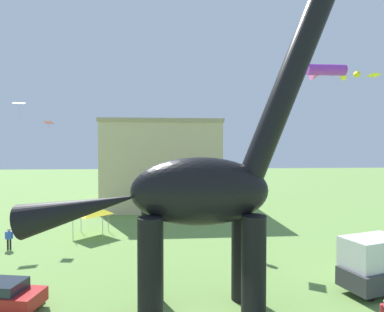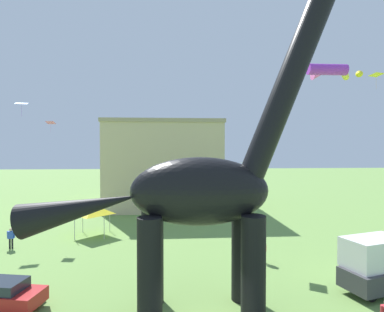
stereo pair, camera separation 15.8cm
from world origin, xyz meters
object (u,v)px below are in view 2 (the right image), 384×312
Objects in this scene: person_near_flyer at (263,250)px; kite_mid_left at (190,186)px; dinosaur_sculpture at (198,191)px; festival_canopy_tent at (93,209)px; kite_near_high at (242,162)px; kite_high_right at (348,75)px; kite_mid_center at (21,103)px; person_watching_child at (11,236)px; kite_far_left at (51,123)px; parked_sedan_left at (1,295)px; kite_trailing at (325,71)px; kite_near_low at (376,75)px.

kite_mid_left is at bearing -66.11° from person_near_flyer.
kite_mid_left is (0.84, 20.35, -2.12)m from dinosaur_sculpture.
kite_near_high is (13.24, -6.22, 4.80)m from festival_canopy_tent.
kite_high_right reaches higher than kite_mid_left.
kite_mid_center is 36.28m from kite_high_right.
kite_high_right is at bearing 33.92° from kite_near_high.
kite_mid_center is at bearing -174.33° from kite_mid_left.
dinosaur_sculpture is 28.41m from kite_high_right.
kite_far_left is at bearing 146.49° from person_watching_child.
kite_mid_left is at bearing 106.45° from kite_near_high.
parked_sedan_left is at bearing -119.64° from kite_mid_left.
kite_mid_center reaches higher than parked_sedan_left.
person_watching_child is 37.92m from kite_high_right.
kite_near_high is at bearing -26.82° from kite_far_left.
dinosaur_sculpture is 9.69m from kite_near_high.
kite_high_right is at bearing 58.52° from dinosaur_sculpture.
kite_mid_left is (-3.47, 11.75, -3.22)m from kite_near_high.
person_near_flyer is at bearing 31.03° from parked_sedan_left.
kite_mid_left is at bearing 94.13° from person_watching_child.
kite_trailing is at bearing -126.87° from kite_high_right.
kite_near_low is (26.85, -2.66, 12.84)m from festival_canopy_tent.
festival_canopy_tent is 2.70× the size of kite_far_left.
festival_canopy_tent is (-14.33, 8.24, 1.60)m from person_near_flyer.
kite_near_low is 0.54× the size of kite_high_right.
kite_far_left reaches higher than person_near_flyer.
kite_near_high is at bearing -165.33° from kite_near_low.
dinosaur_sculpture reaches higher than person_near_flyer.
kite_high_right is (27.78, 3.56, 14.37)m from festival_canopy_tent.
kite_mid_left is (-9.30, 13.58, -10.14)m from kite_trailing.
person_watching_child is 0.65× the size of kite_high_right.
festival_canopy_tent is 2.18× the size of kite_near_low.
kite_high_right is at bearing -133.18° from person_near_flyer.
person_near_flyer is 1.03× the size of kite_mid_center.
kite_mid_center is at bearing 156.71° from kite_trailing.
person_near_flyer is 14.14m from kite_trailing.
kite_near_low is 22.03m from kite_mid_left.
parked_sedan_left is 3.09× the size of kite_near_low.
kite_far_left is 26.72m from kite_trailing.
kite_near_high is (4.30, 8.61, 1.10)m from dinosaur_sculpture.
person_watching_child is at bearing -7.33° from person_near_flyer.
festival_canopy_tent is 11.34m from kite_mid_left.
dinosaur_sculpture is 5.96× the size of kite_trailing.
festival_canopy_tent is (5.91, 3.60, 1.49)m from person_watching_child.
kite_near_high is at bearing 162.52° from kite_trailing.
person_near_flyer is 0.54× the size of kite_trailing.
kite_near_high is at bearing -73.55° from kite_mid_left.
person_watching_child is 7.08m from festival_canopy_tent.
parked_sedan_left is 2.56× the size of person_watching_child.
festival_canopy_tent is at bearing -30.93° from kite_far_left.
parked_sedan_left is 37.55m from kite_high_right.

